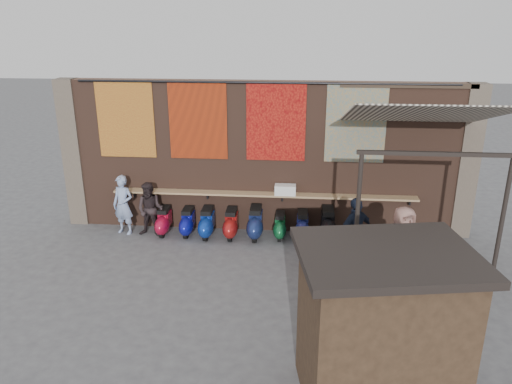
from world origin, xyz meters
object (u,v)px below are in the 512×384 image
scooter_stool_0 (164,221)px  diner_left (123,205)px  scooter_stool_3 (231,224)px  diner_right (150,210)px  scooter_stool_4 (256,223)px  scooter_stool_7 (328,225)px  scooter_stool_1 (188,222)px  market_stall (380,331)px  shopper_grey (413,270)px  scooter_stool_6 (302,226)px  scooter_stool_5 (280,226)px  shopper_navy (355,232)px  shopper_tan (402,245)px  scooter_stool_2 (207,223)px  shelf_box (285,190)px

scooter_stool_0 → diner_left: 1.16m
scooter_stool_3 → diner_right: diner_right is taller
scooter_stool_4 → diner_right: bearing=-178.1°
scooter_stool_7 → diner_right: size_ratio=0.60×
scooter_stool_1 → scooter_stool_7: size_ratio=0.85×
market_stall → shopper_grey: bearing=59.1°
scooter_stool_1 → diner_left: diner_left is taller
scooter_stool_3 → scooter_stool_6: 1.87m
scooter_stool_5 → scooter_stool_1: bearing=-180.0°
shopper_navy → shopper_tan: shopper_tan is taller
diner_left → market_stall: bearing=-28.0°
diner_left → shopper_tan: size_ratio=0.92×
scooter_stool_1 → scooter_stool_5: 2.46m
scooter_stool_0 → market_stall: (4.79, -5.68, 0.82)m
shopper_grey → shopper_tan: (-0.06, 0.95, 0.10)m
scooter_stool_3 → scooter_stool_4: 0.64m
scooter_stool_2 → market_stall: bearing=-57.2°
scooter_stool_4 → shopper_navy: shopper_navy is taller
scooter_stool_6 → scooter_stool_7: 0.66m
scooter_stool_0 → scooter_stool_3: bearing=-1.8°
scooter_stool_6 → shopper_tan: bearing=-42.8°
scooter_stool_1 → market_stall: market_stall is taller
shelf_box → diner_right: bearing=-173.4°
scooter_stool_3 → shopper_tan: shopper_tan is taller
scooter_stool_3 → shopper_grey: bearing=-35.6°
shopper_grey → market_stall: 2.97m
scooter_stool_1 → shopper_grey: size_ratio=0.49×
scooter_stool_5 → scooter_stool_6: bearing=-3.8°
shopper_tan → shopper_navy: bearing=123.3°
shelf_box → shopper_grey: (2.65, -3.22, -0.49)m
shelf_box → scooter_stool_6: (0.47, -0.30, -0.88)m
scooter_stool_3 → shopper_grey: (4.04, -2.89, 0.39)m
scooter_stool_7 → market_stall: 5.76m
scooter_stool_0 → shopper_tan: (5.81, -2.00, 0.51)m
scooter_stool_1 → scooter_stool_3: (1.18, -0.06, 0.02)m
scooter_stool_1 → scooter_stool_6: size_ratio=0.96×
scooter_stool_3 → scooter_stool_4: size_ratio=0.91×
scooter_stool_5 → market_stall: size_ratio=0.30×
shelf_box → scooter_stool_3: 1.68m
scooter_stool_2 → scooter_stool_4: size_ratio=0.93×
scooter_stool_3 → scooter_stool_4: (0.64, 0.01, 0.04)m
scooter_stool_5 → shopper_navy: 2.31m
scooter_stool_1 → shopper_tan: (5.16, -2.00, 0.51)m
scooter_stool_1 → diner_left: 1.77m
scooter_stool_0 → shopper_tan: 6.16m
scooter_stool_2 → shopper_grey: bearing=-31.5°
diner_right → shopper_tan: size_ratio=0.85×
scooter_stool_2 → diner_right: (-1.49, -0.05, 0.35)m
scooter_stool_0 → scooter_stool_1: scooter_stool_0 is taller
scooter_stool_4 → scooter_stool_7: bearing=1.4°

